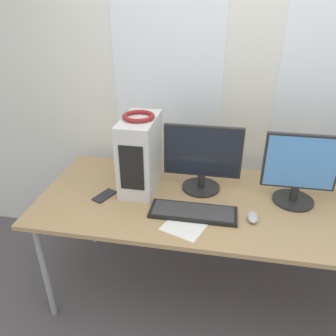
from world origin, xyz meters
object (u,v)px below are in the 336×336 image
(monitor_main, at_px, (202,158))
(mouse, at_px, (253,217))
(pc_tower, at_px, (140,154))
(headphones, at_px, (139,116))
(monitor_right_near, at_px, (299,170))
(cell_phone, at_px, (105,196))
(keyboard, at_px, (193,212))

(monitor_main, bearing_deg, mouse, -42.17)
(pc_tower, height_order, mouse, pc_tower)
(headphones, bearing_deg, monitor_main, 5.99)
(pc_tower, bearing_deg, monitor_main, 6.11)
(headphones, distance_m, monitor_right_near, 0.98)
(monitor_main, distance_m, cell_phone, 0.65)
(keyboard, bearing_deg, monitor_right_near, 22.05)
(monitor_main, distance_m, mouse, 0.47)
(headphones, relative_size, monitor_right_near, 0.44)
(pc_tower, relative_size, mouse, 4.32)
(monitor_main, bearing_deg, pc_tower, -173.89)
(pc_tower, bearing_deg, headphones, 90.00)
(headphones, bearing_deg, monitor_right_near, -0.68)
(headphones, distance_m, mouse, 0.87)
(keyboard, bearing_deg, mouse, 0.47)
(keyboard, bearing_deg, headphones, 146.12)
(pc_tower, distance_m, keyboard, 0.49)
(monitor_right_near, xyz_separation_m, keyboard, (-0.58, -0.23, -0.20))
(keyboard, distance_m, mouse, 0.33)
(monitor_right_near, bearing_deg, keyboard, -157.95)
(keyboard, height_order, cell_phone, keyboard)
(monitor_right_near, height_order, keyboard, monitor_right_near)
(keyboard, height_order, mouse, mouse)
(headphones, xyz_separation_m, keyboard, (0.36, -0.25, -0.46))
(keyboard, distance_m, cell_phone, 0.57)
(pc_tower, distance_m, mouse, 0.77)
(pc_tower, relative_size, cell_phone, 2.74)
(headphones, distance_m, keyboard, 0.64)
(mouse, bearing_deg, headphones, 160.76)
(mouse, height_order, cell_phone, mouse)
(pc_tower, distance_m, headphones, 0.24)
(mouse, bearing_deg, monitor_right_near, 42.98)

